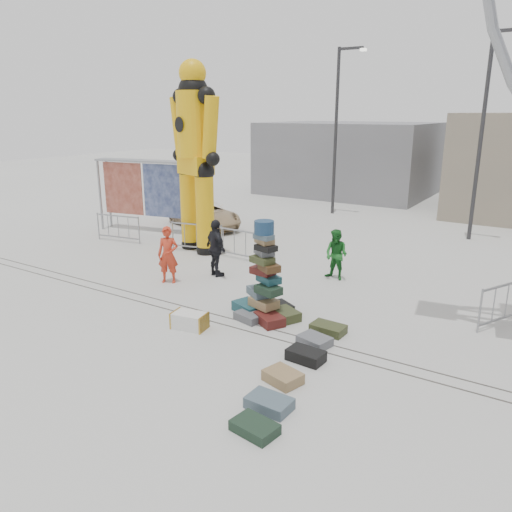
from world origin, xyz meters
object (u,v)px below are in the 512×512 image
Objects in this scene: lamp_post_left at (338,124)px; barricade_dummy_a at (118,228)px; banner_scaffold at (142,178)px; parked_suv at (204,214)px; suitcase_tower at (265,290)px; barricade_wheel_front at (506,303)px; pedestrian_red at (168,255)px; pedestrian_black at (216,248)px; crash_test_dummy at (195,151)px; pedestrian_green at (336,255)px; steamer_trunk at (190,321)px; barricade_dummy_b at (197,237)px; barricade_dummy_c at (234,244)px; lamp_post_right at (485,127)px.

barricade_dummy_a is at bearing -116.28° from lamp_post_left.
parked_suv is (1.63, 2.09, -1.74)m from banner_scaffold.
suitcase_tower is 1.25× the size of barricade_dummy_a.
pedestrian_red is (-9.11, -2.07, 0.32)m from barricade_wheel_front.
suitcase_tower is 3.59m from pedestrian_black.
crash_test_dummy is at bearing 110.49° from barricade_wheel_front.
suitcase_tower is 1.58× the size of pedestrian_green.
suitcase_tower is at bearing 45.04° from steamer_trunk.
pedestrian_black reaches higher than barricade_dummy_b.
lamp_post_left is 4.00× the size of barricade_dummy_c.
barricade_dummy_c is (-6.62, -7.52, -3.93)m from lamp_post_right.
pedestrian_red is 0.95× the size of pedestrian_black.
lamp_post_left is 11.85m from barricade_dummy_a.
steamer_trunk is 4.10m from pedestrian_black.
pedestrian_black is (5.97, -1.40, 0.36)m from barricade_dummy_a.
pedestrian_red is at bearing -133.51° from pedestrian_green.
lamp_post_right is 13.21m from pedestrian_red.
lamp_post_right is 3.19× the size of suitcase_tower.
suitcase_tower is 1.25× the size of barricade_dummy_c.
lamp_post_left is at bearing 164.05° from lamp_post_right.
lamp_post_left is 15.87m from steamer_trunk.
pedestrian_black is at bearing -84.91° from lamp_post_left.
barricade_dummy_a is 1.26× the size of pedestrian_green.
lamp_post_left is at bearing 64.45° from pedestrian_red.
steamer_trunk is 0.46× the size of pedestrian_black.
lamp_post_right is 9.76m from barricade_wheel_front.
lamp_post_right reaches higher than parked_suv.
suitcase_tower is 1.25× the size of barricade_dummy_b.
lamp_post_left reaches higher than barricade_dummy_b.
barricade_dummy_b is at bearing -137.83° from lamp_post_right.
barricade_dummy_c is at bearing 155.86° from suitcase_tower.
steamer_trunk is at bearing -107.56° from lamp_post_right.
barricade_dummy_c is at bearing -171.75° from pedestrian_green.
banner_scaffold is 2.17× the size of barricade_dummy_b.
steamer_trunk is 11.09m from parked_suv.
barricade_dummy_b is 1.26× the size of pedestrian_green.
barricade_dummy_b is 1.00× the size of barricade_wheel_front.
banner_scaffold is (-3.94, 1.22, -1.37)m from crash_test_dummy.
pedestrian_green is at bearing 106.22° from barricade_wheel_front.
banner_scaffold reaches higher than barricade_dummy_c.
suitcase_tower is at bearing -104.63° from lamp_post_right.
barricade_wheel_front is 5.02m from pedestrian_green.
pedestrian_black reaches higher than barricade_dummy_a.
lamp_post_right is 1.89× the size of parked_suv.
pedestrian_red is (5.12, -2.69, 0.32)m from barricade_dummy_a.
parked_suv reaches higher than barricade_dummy_a.
lamp_post_left is 9.51m from crash_test_dummy.
pedestrian_black reaches higher than pedestrian_red.
barricade_dummy_c is 5.33m from parked_suv.
lamp_post_left reaches higher than steamer_trunk.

